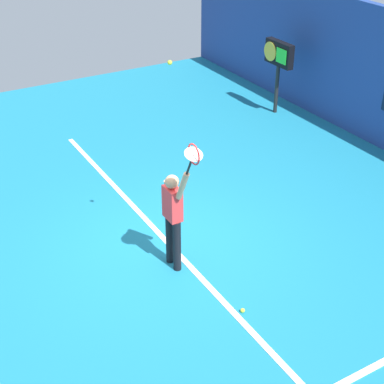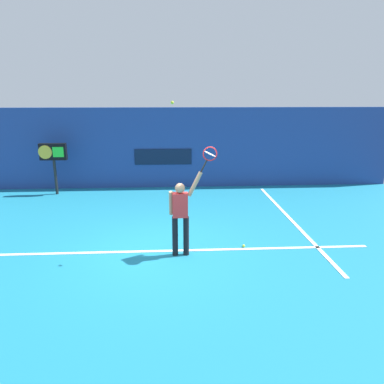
{
  "view_description": "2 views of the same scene",
  "coord_description": "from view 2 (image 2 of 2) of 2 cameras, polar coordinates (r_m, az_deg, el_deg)",
  "views": [
    {
      "loc": [
        7.35,
        -3.84,
        5.94
      ],
      "look_at": [
        0.56,
        0.13,
        1.33
      ],
      "focal_mm": 54.66,
      "sensor_mm": 36.0,
      "label": 1
    },
    {
      "loc": [
        0.33,
        -7.75,
        3.56
      ],
      "look_at": [
        0.78,
        0.12,
        1.4
      ],
      "focal_mm": 33.53,
      "sensor_mm": 36.0,
      "label": 2
    }
  ],
  "objects": [
    {
      "name": "tennis_player",
      "position": [
        7.98,
        -1.83,
        -3.35
      ],
      "size": [
        0.74,
        0.31,
        1.95
      ],
      "color": "black",
      "rests_on": "ground_plane"
    },
    {
      "name": "court_sideline",
      "position": [
        10.95,
        15.44,
        -4.23
      ],
      "size": [
        0.1,
        7.0,
        0.01
      ],
      "primitive_type": "cube",
      "color": "white",
      "rests_on": "ground_plane"
    },
    {
      "name": "back_wall",
      "position": [
        14.05,
        -4.63,
        6.99
      ],
      "size": [
        18.0,
        0.2,
        3.08
      ],
      "primitive_type": "cube",
      "color": "navy",
      "rests_on": "ground_plane"
    },
    {
      "name": "sponsor_banner_center",
      "position": [
        13.98,
        -4.61,
        5.6
      ],
      "size": [
        2.2,
        0.03,
        0.6
      ],
      "primitive_type": "cube",
      "color": "#0C1933"
    },
    {
      "name": "scoreboard_clock",
      "position": [
        13.84,
        -21.22,
        5.6
      ],
      "size": [
        0.96,
        0.2,
        1.87
      ],
      "color": "black",
      "rests_on": "ground_plane"
    },
    {
      "name": "tennis_ball",
      "position": [
        7.64,
        -3.15,
        14.02
      ],
      "size": [
        0.07,
        0.07,
        0.07
      ],
      "primitive_type": "sphere",
      "color": "#CCE033"
    },
    {
      "name": "spare_ball",
      "position": [
        8.81,
        8.22,
        -8.47
      ],
      "size": [
        0.07,
        0.07,
        0.07
      ],
      "primitive_type": "sphere",
      "color": "#CCE033",
      "rests_on": "ground_plane"
    },
    {
      "name": "ground_plane",
      "position": [
        8.54,
        -5.27,
        -9.42
      ],
      "size": [
        18.0,
        18.0,
        0.0
      ],
      "primitive_type": "plane",
      "color": "teal"
    },
    {
      "name": "tennis_racket",
      "position": [
        7.71,
        2.77,
        5.86
      ],
      "size": [
        0.42,
        0.27,
        0.62
      ],
      "color": "black"
    },
    {
      "name": "court_baseline",
      "position": [
        8.55,
        -5.27,
        -9.35
      ],
      "size": [
        10.0,
        0.1,
        0.01
      ],
      "primitive_type": "cube",
      "color": "white",
      "rests_on": "ground_plane"
    }
  ]
}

